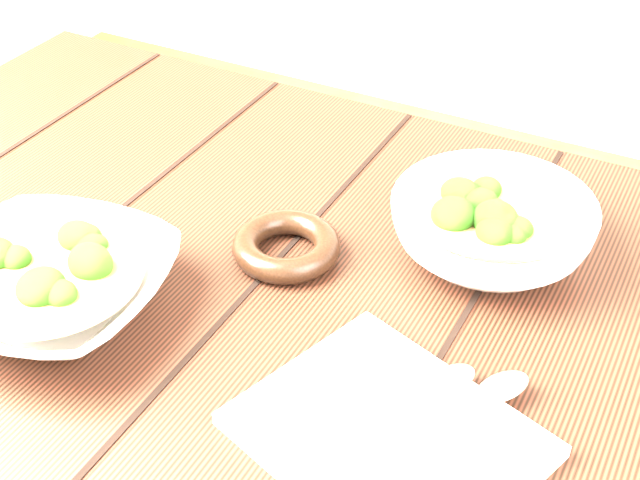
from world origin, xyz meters
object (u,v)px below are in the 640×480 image
table (274,381)px  trivet (286,246)px  soup_bowl_back (492,226)px  napkin (388,435)px  soup_bowl_front (50,286)px

table → trivet: (-0.01, 0.06, 0.13)m
table → soup_bowl_back: 0.28m
trivet → soup_bowl_back: bearing=28.7°
napkin → table: bearing=165.7°
soup_bowl_front → soup_bowl_back: soup_bowl_back is taller
table → soup_bowl_back: soup_bowl_back is taller
napkin → trivet: bearing=156.4°
soup_bowl_front → trivet: bearing=48.6°
table → napkin: napkin is taller
soup_bowl_front → napkin: 0.35m
table → trivet: 0.15m
soup_bowl_front → trivet: size_ratio=2.28×
soup_bowl_back → napkin: soup_bowl_back is taller
soup_bowl_back → trivet: bearing=-151.3°
table → napkin: size_ratio=5.37×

